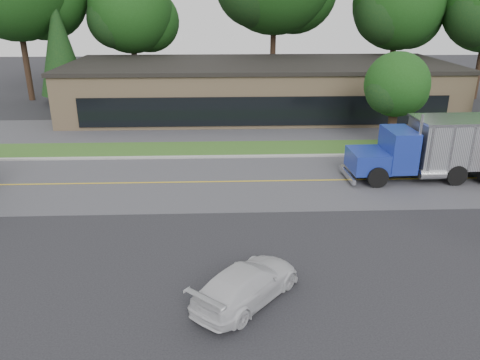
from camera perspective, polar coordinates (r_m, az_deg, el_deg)
The scene contains 13 objects.
ground at distance 17.48m, azimuth 2.22°, elevation -10.99°, with size 140.00×140.00×0.00m, color #2E2E33.
road at distance 25.53m, azimuth 0.70°, elevation -0.19°, with size 60.00×8.00×0.02m, color #5D5D62.
center_line at distance 25.53m, azimuth 0.70°, elevation -0.19°, with size 60.00×0.12×0.01m, color gold.
curb at distance 29.48m, azimuth 0.29°, elevation 2.78°, with size 60.00×0.30×0.12m, color #9E9E99.
grass_verge at distance 31.19m, azimuth 0.15°, elevation 3.83°, with size 60.00×3.40×0.03m, color #2D521C.
far_parking at distance 35.99m, azimuth -0.19°, elevation 6.20°, with size 60.00×7.00×0.02m, color #5D5D62.
strip_mall at distance 41.52m, azimuth 2.32°, elevation 11.03°, with size 32.00×12.00×4.00m, color tan.
tree_far_b at distance 49.62m, azimuth -12.97°, elevation 19.04°, with size 8.66×8.15×12.36m.
tree_far_d at distance 50.92m, azimuth 18.80°, elevation 19.17°, with size 9.28×8.74×13.24m.
evergreen_left at distance 47.29m, azimuth -21.16°, elevation 14.96°, with size 4.24×4.24×9.64m.
tree_verge at distance 32.31m, azimuth 18.62°, elevation 10.64°, with size 4.40×4.14×6.28m.
dump_truck_blue at distance 27.67m, azimuth 22.98°, elevation 3.75°, with size 8.71×2.91×3.36m.
rally_car at distance 15.65m, azimuth 0.83°, elevation -12.48°, with size 1.76×4.32×1.26m, color silver.
Camera 1 is at (-1.24, -14.74, 9.30)m, focal length 35.00 mm.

